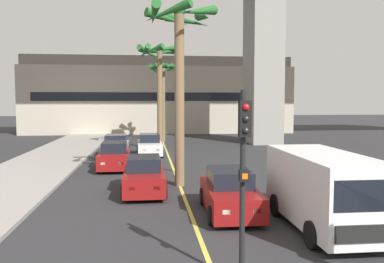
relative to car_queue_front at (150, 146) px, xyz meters
name	(u,v)px	position (x,y,z in m)	size (l,w,h in m)	color
lane_stripe_center	(173,169)	(1.35, -5.95, -0.72)	(0.14, 56.00, 0.01)	#DBCC4C
pier_building_backdrop	(159,96)	(1.35, 22.27, 3.87)	(32.65, 8.04, 9.30)	#BCB29E
car_queue_front	(150,146)	(0.00, 0.00, 0.00)	(1.93, 4.15, 1.56)	white
car_queue_second	(116,147)	(-2.39, -0.40, 0.00)	(1.84, 4.10, 1.56)	#B7BABF
car_queue_third	(114,157)	(-2.08, -5.61, 0.00)	(1.89, 4.13, 1.56)	maroon
car_queue_fourth	(230,193)	(2.73, -15.57, 0.00)	(1.93, 4.15, 1.56)	maroon
car_queue_fifth	(144,176)	(-0.30, -12.01, 0.00)	(1.87, 4.12, 1.56)	maroon
delivery_van	(323,188)	(5.21, -17.64, 0.57)	(2.18, 5.26, 2.36)	white
traffic_light_median_near	(244,160)	(1.87, -21.07, 1.99)	(0.24, 0.37, 4.20)	black
traffic_light_median_far	(177,124)	(1.50, -7.26, 1.99)	(0.24, 0.37, 4.20)	black
palm_tree_near_median	(159,64)	(0.86, 3.26, 6.20)	(3.69, 3.73, 8.46)	brown
palm_tree_mid_median	(163,78)	(1.40, 10.34, 5.48)	(2.93, 2.97, 7.67)	brown
palm_tree_far_median	(180,47)	(1.35, -10.72, 5.73)	(3.43, 3.50, 8.38)	brown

